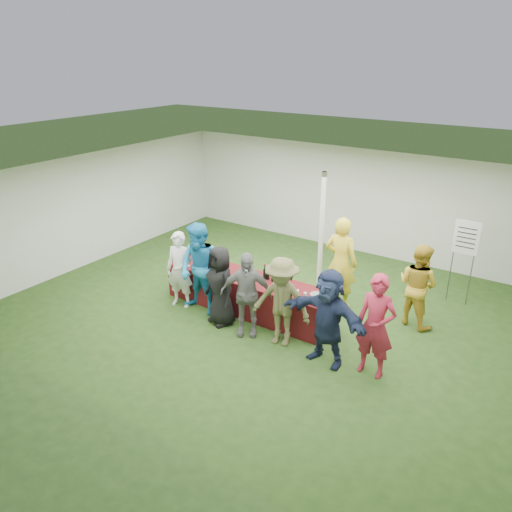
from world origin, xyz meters
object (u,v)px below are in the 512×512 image
Objects in this scene: serving_table at (248,294)px; dump_bucket at (317,299)px; wine_list_sign at (465,244)px; customer_6 at (376,326)px; staff_pourer at (341,263)px; customer_0 at (180,270)px; customer_2 at (220,286)px; customer_4 at (281,302)px; staff_back at (418,285)px; customer_3 at (246,294)px; customer_1 at (200,269)px; customer_5 at (328,317)px.

serving_table is 1.73m from dump_bucket.
wine_list_sign reaches higher than customer_6.
customer_0 is at bearing 34.78° from staff_pourer.
serving_table is 4.52m from wine_list_sign.
customer_6 is at bearing 21.27° from customer_2.
customer_4 reaches higher than serving_table.
staff_pourer is 1.56m from staff_back.
customer_3 reaches higher than customer_2.
customer_1 is at bearing -171.95° from dump_bucket.
customer_6 is (1.48, -1.85, -0.08)m from staff_pourer.
customer_3 is at bearing -172.32° from customer_5.
dump_bucket is 2.06m from staff_back.
dump_bucket is 0.14× the size of wine_list_sign.
staff_back reaches higher than customer_0.
wine_list_sign reaches higher than staff_back.
wine_list_sign is 1.05× the size of customer_5.
customer_1 is (-3.73, -1.93, 0.11)m from staff_back.
customer_6 reaches higher than dump_bucket.
customer_0 is (-1.28, -0.58, 0.43)m from serving_table.
dump_bucket is at bearing -7.57° from serving_table.
serving_table is 2.11× the size of customer_5.
customer_6 is (1.71, 0.06, 0.04)m from customer_4.
dump_bucket is at bearing 140.01° from customer_5.
staff_back is 1.03× the size of customer_0.
wine_list_sign is at bearing 76.94° from customer_5.
staff_back is at bearing 39.66° from customer_4.
customer_2 is 0.90× the size of customer_6.
staff_back is at bearing 50.36° from dump_bucket.
customer_3 is (1.77, -0.16, 0.01)m from customer_0.
customer_6 reaches higher than customer_4.
staff_pourer is 2.83m from customer_1.
wine_list_sign is at bearing -141.94° from staff_pourer.
customer_1 reaches higher than customer_0.
customer_3 is (0.64, -0.06, 0.03)m from customer_2.
staff_pourer is 1.22× the size of customer_2.
wine_list_sign is 1.12× the size of customer_0.
wine_list_sign is 1.07× the size of customer_4.
staff_pourer is 1.15× the size of customer_4.
staff_pourer is (-2.01, -1.53, -0.35)m from wine_list_sign.
customer_3 is at bearing -4.39° from customer_1.
customer_1 is (0.52, 0.02, 0.13)m from customer_0.
staff_back is 2.71m from customer_4.
customer_0 is at bearing -175.20° from customer_5.
customer_5 is at bearing -28.32° from customer_3.
customer_1 reaches higher than customer_5.
customer_5 is (-1.31, -3.51, -0.46)m from wine_list_sign.
dump_bucket is 1.49m from staff_pourer.
customer_6 is at bearing -17.34° from dump_bucket.
staff_pourer is at bearing -142.77° from wine_list_sign.
wine_list_sign reaches higher than customer_2.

